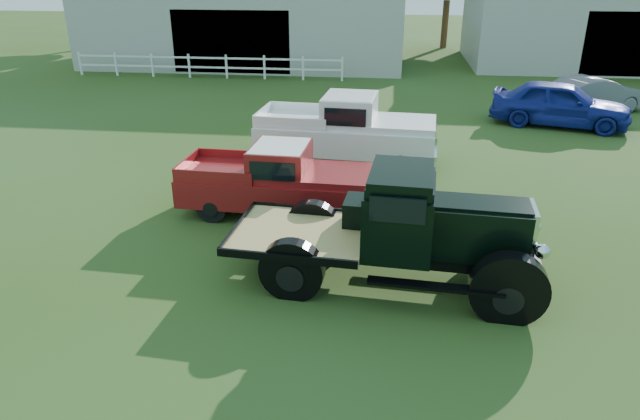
% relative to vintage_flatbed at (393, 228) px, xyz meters
% --- Properties ---
extents(ground, '(120.00, 120.00, 0.00)m').
position_rel_vintage_flatbed_xyz_m(ground, '(-1.64, -0.40, -1.12)').
color(ground, '#2A3F0F').
extents(shed_left, '(18.80, 10.20, 5.60)m').
position_rel_vintage_flatbed_xyz_m(shed_left, '(-8.64, 25.60, 1.68)').
color(shed_left, '#9B9B9B').
rests_on(shed_left, ground).
extents(shed_right, '(16.80, 9.20, 5.20)m').
position_rel_vintage_flatbed_xyz_m(shed_right, '(12.36, 26.60, 1.48)').
color(shed_right, '#9B9B9B').
rests_on(shed_right, ground).
extents(fence_rail, '(14.20, 0.16, 1.20)m').
position_rel_vintage_flatbed_xyz_m(fence_rail, '(-9.64, 19.60, -0.52)').
color(fence_rail, white).
rests_on(fence_rail, ground).
extents(vintage_flatbed, '(5.82, 2.65, 2.25)m').
position_rel_vintage_flatbed_xyz_m(vintage_flatbed, '(0.00, 0.00, 0.00)').
color(vintage_flatbed, black).
rests_on(vintage_flatbed, ground).
extents(red_pickup, '(4.78, 2.00, 1.72)m').
position_rel_vintage_flatbed_xyz_m(red_pickup, '(-2.73, 2.91, -0.26)').
color(red_pickup, maroon).
rests_on(red_pickup, ground).
extents(white_pickup, '(5.57, 2.48, 2.00)m').
position_rel_vintage_flatbed_xyz_m(white_pickup, '(-1.43, 6.94, -0.13)').
color(white_pickup, white).
rests_on(white_pickup, ground).
extents(misc_car_blue, '(5.18, 3.20, 1.65)m').
position_rel_vintage_flatbed_xyz_m(misc_car_blue, '(6.02, 12.03, -0.30)').
color(misc_car_blue, navy).
rests_on(misc_car_blue, ground).
extents(misc_car_grey, '(4.49, 3.14, 1.40)m').
position_rel_vintage_flatbed_xyz_m(misc_car_grey, '(7.91, 14.40, -0.42)').
color(misc_car_grey, slate).
rests_on(misc_car_grey, ground).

